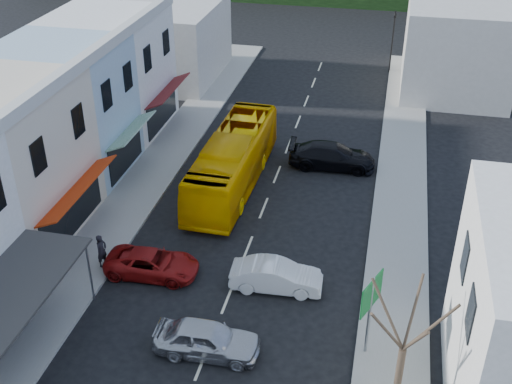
{
  "coord_description": "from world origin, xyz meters",
  "views": [
    {
      "loc": [
        6.21,
        -22.0,
        19.16
      ],
      "look_at": [
        0.0,
        6.0,
        2.2
      ],
      "focal_mm": 45.0,
      "sensor_mm": 36.0,
      "label": 1
    }
  ],
  "objects_px": {
    "car_white": "(276,276)",
    "pedestrian_left": "(102,251)",
    "direction_sign": "(369,317)",
    "bus": "(233,162)",
    "car_silver": "(207,340)",
    "traffic_signal": "(392,42)",
    "street_tree": "(403,349)",
    "car_red": "(152,262)"
  },
  "relations": [
    {
      "from": "bus",
      "to": "car_white",
      "type": "relative_size",
      "value": 2.64
    },
    {
      "from": "direction_sign",
      "to": "traffic_signal",
      "type": "bearing_deg",
      "value": 113.08
    },
    {
      "from": "car_silver",
      "to": "pedestrian_left",
      "type": "relative_size",
      "value": 2.59
    },
    {
      "from": "bus",
      "to": "car_silver",
      "type": "relative_size",
      "value": 2.64
    },
    {
      "from": "car_white",
      "to": "traffic_signal",
      "type": "relative_size",
      "value": 0.84
    },
    {
      "from": "car_red",
      "to": "traffic_signal",
      "type": "height_order",
      "value": "traffic_signal"
    },
    {
      "from": "pedestrian_left",
      "to": "street_tree",
      "type": "distance_m",
      "value": 15.68
    },
    {
      "from": "car_red",
      "to": "bus",
      "type": "bearing_deg",
      "value": -11.93
    },
    {
      "from": "direction_sign",
      "to": "traffic_signal",
      "type": "height_order",
      "value": "traffic_signal"
    },
    {
      "from": "street_tree",
      "to": "traffic_signal",
      "type": "bearing_deg",
      "value": 92.5
    },
    {
      "from": "pedestrian_left",
      "to": "direction_sign",
      "type": "xyz_separation_m",
      "value": [
        12.9,
        -3.09,
        0.97
      ]
    },
    {
      "from": "car_silver",
      "to": "direction_sign",
      "type": "bearing_deg",
      "value": -79.62
    },
    {
      "from": "car_silver",
      "to": "direction_sign",
      "type": "distance_m",
      "value": 6.6
    },
    {
      "from": "bus",
      "to": "pedestrian_left",
      "type": "xyz_separation_m",
      "value": [
        -4.18,
        -9.27,
        -0.55
      ]
    },
    {
      "from": "car_silver",
      "to": "street_tree",
      "type": "relative_size",
      "value": 0.61
    },
    {
      "from": "pedestrian_left",
      "to": "bus",
      "type": "bearing_deg",
      "value": -10.06
    },
    {
      "from": "car_red",
      "to": "traffic_signal",
      "type": "xyz_separation_m",
      "value": [
        9.94,
        31.02,
        1.91
      ]
    },
    {
      "from": "car_white",
      "to": "pedestrian_left",
      "type": "bearing_deg",
      "value": 88.19
    },
    {
      "from": "car_white",
      "to": "traffic_signal",
      "type": "distance_m",
      "value": 31.1
    },
    {
      "from": "car_silver",
      "to": "bus",
      "type": "bearing_deg",
      "value": 8.23
    },
    {
      "from": "pedestrian_left",
      "to": "street_tree",
      "type": "relative_size",
      "value": 0.24
    },
    {
      "from": "car_silver",
      "to": "car_red",
      "type": "relative_size",
      "value": 0.96
    },
    {
      "from": "car_silver",
      "to": "pedestrian_left",
      "type": "height_order",
      "value": "pedestrian_left"
    },
    {
      "from": "car_red",
      "to": "street_tree",
      "type": "xyz_separation_m",
      "value": [
        11.57,
        -6.37,
        2.88
      ]
    },
    {
      "from": "bus",
      "to": "car_white",
      "type": "bearing_deg",
      "value": -62.99
    },
    {
      "from": "car_red",
      "to": "street_tree",
      "type": "distance_m",
      "value": 13.52
    },
    {
      "from": "pedestrian_left",
      "to": "street_tree",
      "type": "bearing_deg",
      "value": -99.94
    },
    {
      "from": "bus",
      "to": "car_red",
      "type": "distance_m",
      "value": 9.42
    },
    {
      "from": "pedestrian_left",
      "to": "direction_sign",
      "type": "height_order",
      "value": "direction_sign"
    },
    {
      "from": "car_white",
      "to": "direction_sign",
      "type": "distance_m",
      "value": 5.66
    },
    {
      "from": "car_silver",
      "to": "street_tree",
      "type": "height_order",
      "value": "street_tree"
    },
    {
      "from": "car_white",
      "to": "traffic_signal",
      "type": "height_order",
      "value": "traffic_signal"
    },
    {
      "from": "bus",
      "to": "traffic_signal",
      "type": "bearing_deg",
      "value": 70.43
    },
    {
      "from": "car_white",
      "to": "direction_sign",
      "type": "xyz_separation_m",
      "value": [
        4.37,
        -3.35,
        1.27
      ]
    },
    {
      "from": "bus",
      "to": "street_tree",
      "type": "bearing_deg",
      "value": -56.28
    },
    {
      "from": "pedestrian_left",
      "to": "direction_sign",
      "type": "relative_size",
      "value": 0.43
    },
    {
      "from": "direction_sign",
      "to": "car_silver",
      "type": "bearing_deg",
      "value": -145.64
    },
    {
      "from": "car_red",
      "to": "pedestrian_left",
      "type": "relative_size",
      "value": 2.71
    },
    {
      "from": "car_silver",
      "to": "street_tree",
      "type": "xyz_separation_m",
      "value": [
        7.55,
        -1.9,
        2.88
      ]
    },
    {
      "from": "street_tree",
      "to": "car_white",
      "type": "bearing_deg",
      "value": 130.22
    },
    {
      "from": "car_white",
      "to": "street_tree",
      "type": "xyz_separation_m",
      "value": [
        5.58,
        -6.6,
        2.88
      ]
    },
    {
      "from": "direction_sign",
      "to": "street_tree",
      "type": "height_order",
      "value": "street_tree"
    }
  ]
}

